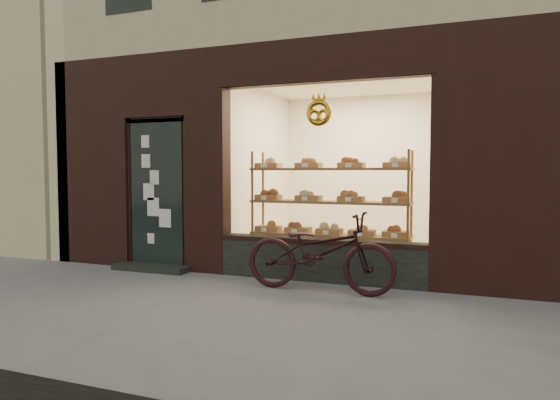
% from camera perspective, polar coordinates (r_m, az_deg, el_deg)
% --- Properties ---
extents(ground, '(90.00, 90.00, 0.00)m').
position_cam_1_polar(ground, '(4.84, -7.99, -13.81)').
color(ground, slate).
extents(display_shelf, '(2.20, 0.45, 1.70)m').
position_cam_1_polar(display_shelf, '(6.86, 5.68, -1.45)').
color(display_shelf, brown).
rests_on(display_shelf, ground).
extents(bicycle, '(1.82, 0.66, 0.95)m').
position_cam_1_polar(bicycle, '(5.91, 4.52, -5.91)').
color(bicycle, black).
rests_on(bicycle, ground).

